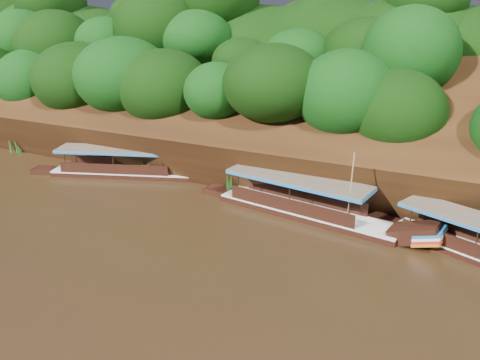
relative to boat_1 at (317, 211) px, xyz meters
The scene contains 5 objects.
ground 7.75m from the boat_1, 98.09° to the right, with size 160.00×160.00×0.00m, color black.
riverbank 15.17m from the boat_1, 94.17° to the left, with size 120.00×30.06×19.40m.
boat_1 is the anchor object (origin of this frame).
boat_2 15.64m from the boat_1, behind, with size 14.07×6.53×5.95m.
reeds 5.18m from the boat_1, 159.20° to the left, with size 50.58×2.45×1.82m.
Camera 1 is at (8.74, -18.99, 12.55)m, focal length 35.00 mm.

